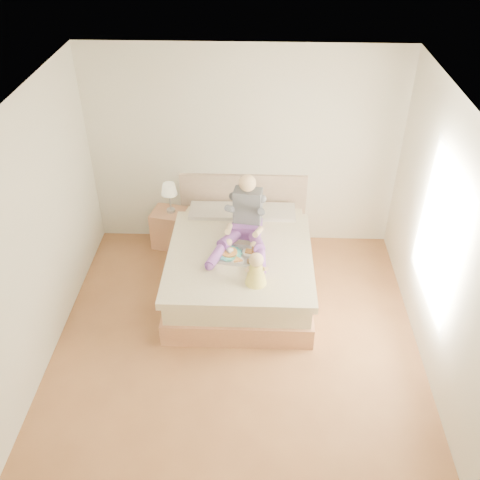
{
  "coord_description": "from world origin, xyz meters",
  "views": [
    {
      "loc": [
        0.19,
        -4.14,
        4.39
      ],
      "look_at": [
        0.0,
        0.89,
        0.8
      ],
      "focal_mm": 40.0,
      "sensor_mm": 36.0,
      "label": 1
    }
  ],
  "objects_px": {
    "bed": "(240,262)",
    "baby": "(256,271)",
    "adult": "(245,223)",
    "nightstand": "(170,228)",
    "tray": "(238,254)"
  },
  "relations": [
    {
      "from": "nightstand",
      "to": "adult",
      "type": "bearing_deg",
      "value": -22.57
    },
    {
      "from": "adult",
      "to": "baby",
      "type": "bearing_deg",
      "value": -71.94
    },
    {
      "from": "adult",
      "to": "baby",
      "type": "xyz_separation_m",
      "value": [
        0.14,
        -0.8,
        -0.08
      ]
    },
    {
      "from": "nightstand",
      "to": "adult",
      "type": "relative_size",
      "value": 0.51
    },
    {
      "from": "bed",
      "to": "baby",
      "type": "height_order",
      "value": "baby"
    },
    {
      "from": "tray",
      "to": "baby",
      "type": "relative_size",
      "value": 1.33
    },
    {
      "from": "nightstand",
      "to": "tray",
      "type": "xyz_separation_m",
      "value": [
        0.98,
        -1.05,
        0.38
      ]
    },
    {
      "from": "bed",
      "to": "tray",
      "type": "bearing_deg",
      "value": -95.17
    },
    {
      "from": "bed",
      "to": "adult",
      "type": "bearing_deg",
      "value": 55.48
    },
    {
      "from": "adult",
      "to": "baby",
      "type": "height_order",
      "value": "adult"
    },
    {
      "from": "bed",
      "to": "nightstand",
      "type": "relative_size",
      "value": 4.11
    },
    {
      "from": "tray",
      "to": "nightstand",
      "type": "bearing_deg",
      "value": 141.05
    },
    {
      "from": "nightstand",
      "to": "tray",
      "type": "distance_m",
      "value": 1.48
    },
    {
      "from": "nightstand",
      "to": "baby",
      "type": "relative_size",
      "value": 1.35
    },
    {
      "from": "bed",
      "to": "baby",
      "type": "distance_m",
      "value": 0.88
    }
  ]
}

